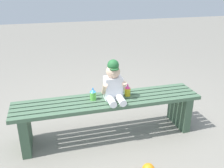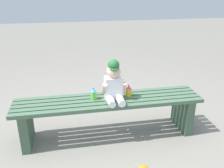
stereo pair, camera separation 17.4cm
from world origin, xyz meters
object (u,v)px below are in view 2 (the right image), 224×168
at_px(sippy_cup_right, 129,91).
at_px(sippy_cup_left, 93,94).
at_px(park_bench, 109,110).
at_px(child_figure, 114,83).

bearing_deg(sippy_cup_right, sippy_cup_left, 180.00).
relative_size(park_bench, child_figure, 4.59).
bearing_deg(sippy_cup_left, child_figure, -13.11).
bearing_deg(sippy_cup_right, park_bench, -172.00).
xyz_separation_m(child_figure, sippy_cup_left, (-0.20, 0.05, -0.12)).
xyz_separation_m(park_bench, sippy_cup_right, (0.21, 0.03, 0.18)).
distance_m(park_bench, sippy_cup_right, 0.28).
height_order(park_bench, sippy_cup_right, sippy_cup_right).
distance_m(park_bench, sippy_cup_left, 0.24).
relative_size(child_figure, sippy_cup_right, 3.26).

